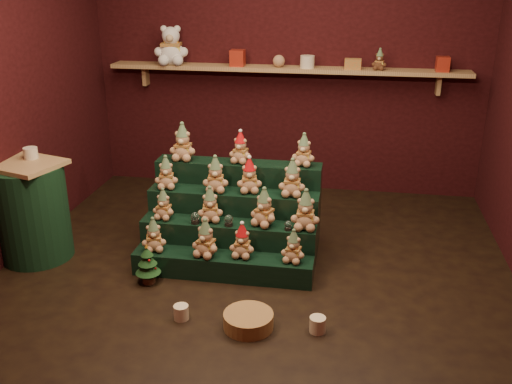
% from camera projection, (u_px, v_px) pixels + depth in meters
% --- Properties ---
extents(ground, '(4.00, 4.00, 0.00)m').
position_uv_depth(ground, '(254.00, 275.00, 4.45)').
color(ground, black).
rests_on(ground, ground).
extents(back_wall, '(4.00, 0.10, 2.80)m').
position_uv_depth(back_wall, '(288.00, 56.00, 5.83)').
color(back_wall, black).
rests_on(back_wall, ground).
extents(front_wall, '(4.00, 0.10, 2.80)m').
position_uv_depth(front_wall, '(156.00, 214.00, 2.06)').
color(front_wall, black).
rests_on(front_wall, ground).
extents(back_shelf, '(3.60, 0.26, 0.24)m').
position_uv_depth(back_shelf, '(286.00, 70.00, 5.70)').
color(back_shelf, tan).
rests_on(back_shelf, ground).
extents(riser_tier_front, '(1.40, 0.22, 0.18)m').
position_uv_depth(riser_tier_front, '(223.00, 266.00, 4.40)').
color(riser_tier_front, black).
rests_on(riser_tier_front, ground).
extents(riser_tier_midfront, '(1.40, 0.22, 0.36)m').
position_uv_depth(riser_tier_midfront, '(228.00, 243.00, 4.57)').
color(riser_tier_midfront, black).
rests_on(riser_tier_midfront, ground).
extents(riser_tier_midback, '(1.40, 0.22, 0.54)m').
position_uv_depth(riser_tier_midback, '(234.00, 222.00, 4.74)').
color(riser_tier_midback, black).
rests_on(riser_tier_midback, ground).
extents(riser_tier_back, '(1.40, 0.22, 0.72)m').
position_uv_depth(riser_tier_back, '(239.00, 202.00, 4.91)').
color(riser_tier_back, black).
rests_on(riser_tier_back, ground).
extents(teddy_0, '(0.23, 0.22, 0.27)m').
position_uv_depth(teddy_0, '(154.00, 235.00, 4.41)').
color(teddy_0, '#A5795C').
rests_on(teddy_0, riser_tier_front).
extents(teddy_1, '(0.25, 0.24, 0.29)m').
position_uv_depth(teddy_1, '(206.00, 238.00, 4.32)').
color(teddy_1, '#A5795C').
rests_on(teddy_1, riser_tier_front).
extents(teddy_2, '(0.20, 0.18, 0.27)m').
position_uv_depth(teddy_2, '(242.00, 241.00, 4.31)').
color(teddy_2, '#A5795C').
rests_on(teddy_2, riser_tier_front).
extents(teddy_3, '(0.21, 0.19, 0.25)m').
position_uv_depth(teddy_3, '(293.00, 246.00, 4.24)').
color(teddy_3, '#A5795C').
rests_on(teddy_3, riser_tier_front).
extents(teddy_4, '(0.19, 0.18, 0.25)m').
position_uv_depth(teddy_4, '(164.00, 204.00, 4.54)').
color(teddy_4, '#A5795C').
rests_on(teddy_4, riser_tier_midfront).
extents(teddy_5, '(0.23, 0.22, 0.28)m').
position_uv_depth(teddy_5, '(210.00, 204.00, 4.49)').
color(teddy_5, '#A5795C').
rests_on(teddy_5, riser_tier_midfront).
extents(teddy_6, '(0.28, 0.27, 0.30)m').
position_uv_depth(teddy_6, '(264.00, 207.00, 4.41)').
color(teddy_6, '#A5795C').
rests_on(teddy_6, riser_tier_midfront).
extents(teddy_7, '(0.22, 0.20, 0.31)m').
position_uv_depth(teddy_7, '(306.00, 210.00, 4.35)').
color(teddy_7, '#A5795C').
rests_on(teddy_7, riser_tier_midfront).
extents(teddy_8, '(0.22, 0.21, 0.27)m').
position_uv_depth(teddy_8, '(166.00, 173.00, 4.67)').
color(teddy_8, '#A5795C').
rests_on(teddy_8, riser_tier_midback).
extents(teddy_9, '(0.23, 0.21, 0.29)m').
position_uv_depth(teddy_9, '(216.00, 174.00, 4.60)').
color(teddy_9, '#A5795C').
rests_on(teddy_9, riser_tier_midback).
extents(teddy_10, '(0.23, 0.21, 0.28)m').
position_uv_depth(teddy_10, '(249.00, 175.00, 4.59)').
color(teddy_10, '#A5795C').
rests_on(teddy_10, riser_tier_midback).
extents(teddy_11, '(0.21, 0.19, 0.30)m').
position_uv_depth(teddy_11, '(292.00, 178.00, 4.51)').
color(teddy_11, '#A5795C').
rests_on(teddy_11, riser_tier_midback).
extents(teddy_12, '(0.22, 0.20, 0.31)m').
position_uv_depth(teddy_12, '(183.00, 142.00, 4.78)').
color(teddy_12, '#A5795C').
rests_on(teddy_12, riser_tier_back).
extents(teddy_13, '(0.21, 0.20, 0.26)m').
position_uv_depth(teddy_13, '(241.00, 147.00, 4.72)').
color(teddy_13, '#A5795C').
rests_on(teddy_13, riser_tier_back).
extents(teddy_14, '(0.21, 0.20, 0.26)m').
position_uv_depth(teddy_14, '(304.00, 150.00, 4.65)').
color(teddy_14, '#A5795C').
rests_on(teddy_14, riser_tier_back).
extents(snow_globe_a, '(0.07, 0.07, 0.09)m').
position_uv_depth(snow_globe_a, '(195.00, 218.00, 4.47)').
color(snow_globe_a, black).
rests_on(snow_globe_a, riser_tier_midfront).
extents(snow_globe_b, '(0.07, 0.07, 0.09)m').
position_uv_depth(snow_globe_b, '(229.00, 220.00, 4.43)').
color(snow_globe_b, black).
rests_on(snow_globe_b, riser_tier_midfront).
extents(snow_globe_c, '(0.06, 0.06, 0.08)m').
position_uv_depth(snow_globe_c, '(288.00, 225.00, 4.36)').
color(snow_globe_c, black).
rests_on(snow_globe_c, riser_tier_midfront).
extents(side_table, '(0.64, 0.58, 0.82)m').
position_uv_depth(side_table, '(32.00, 211.00, 4.60)').
color(side_table, tan).
rests_on(side_table, ground).
extents(table_ornament, '(0.11, 0.11, 0.09)m').
position_uv_depth(table_ornament, '(31.00, 153.00, 4.53)').
color(table_ornament, beige).
rests_on(table_ornament, side_table).
extents(mini_christmas_tree, '(0.19, 0.19, 0.33)m').
position_uv_depth(mini_christmas_tree, '(148.00, 264.00, 4.29)').
color(mini_christmas_tree, '#472919').
rests_on(mini_christmas_tree, ground).
extents(mug_left, '(0.10, 0.10, 0.10)m').
position_uv_depth(mug_left, '(181.00, 312.00, 3.87)').
color(mug_left, beige).
rests_on(mug_left, ground).
extents(mug_right, '(0.11, 0.11, 0.11)m').
position_uv_depth(mug_right, '(318.00, 325.00, 3.74)').
color(mug_right, beige).
rests_on(mug_right, ground).
extents(wicker_basket, '(0.44, 0.44, 0.10)m').
position_uv_depth(wicker_basket, '(248.00, 320.00, 3.78)').
color(wicker_basket, '#A77B43').
rests_on(wicker_basket, ground).
extents(white_bear, '(0.39, 0.36, 0.49)m').
position_uv_depth(white_bear, '(171.00, 40.00, 5.76)').
color(white_bear, white).
rests_on(white_bear, back_shelf).
extents(brown_bear, '(0.16, 0.15, 0.20)m').
position_uv_depth(brown_bear, '(380.00, 60.00, 5.49)').
color(brown_bear, '#532C1B').
rests_on(brown_bear, back_shelf).
extents(gift_tin_red_a, '(0.14, 0.14, 0.16)m').
position_uv_depth(gift_tin_red_a, '(238.00, 58.00, 5.72)').
color(gift_tin_red_a, '#B12D1B').
rests_on(gift_tin_red_a, back_shelf).
extents(gift_tin_cream, '(0.14, 0.14, 0.12)m').
position_uv_depth(gift_tin_cream, '(307.00, 62.00, 5.62)').
color(gift_tin_cream, beige).
rests_on(gift_tin_cream, back_shelf).
extents(gift_tin_red_b, '(0.12, 0.12, 0.14)m').
position_uv_depth(gift_tin_red_b, '(443.00, 64.00, 5.41)').
color(gift_tin_red_b, '#B12D1B').
rests_on(gift_tin_red_b, back_shelf).
extents(shelf_plush_ball, '(0.12, 0.12, 0.12)m').
position_uv_depth(shelf_plush_ball, '(279.00, 61.00, 5.66)').
color(shelf_plush_ball, '#A5795C').
rests_on(shelf_plush_ball, back_shelf).
extents(scarf_gift_box, '(0.16, 0.10, 0.10)m').
position_uv_depth(scarf_gift_box, '(353.00, 64.00, 5.55)').
color(scarf_gift_box, '#CB511C').
rests_on(scarf_gift_box, back_shelf).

